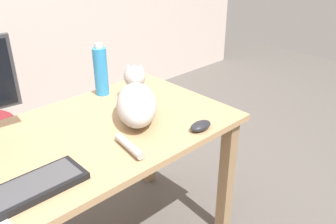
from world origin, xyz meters
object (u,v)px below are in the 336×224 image
object	(u,v)px
keyboard	(19,194)
water_bottle	(101,71)
computer_mouse	(201,126)
cat	(136,101)

from	to	relation	value
keyboard	water_bottle	bearing A→B (deg)	37.20
water_bottle	computer_mouse	bearing A→B (deg)	-81.62
keyboard	computer_mouse	distance (m)	0.76
keyboard	computer_mouse	xyz separation A→B (m)	(0.75, -0.11, 0.00)
cat	water_bottle	size ratio (longest dim) A/B	1.83
cat	water_bottle	bearing A→B (deg)	84.12
cat	computer_mouse	xyz separation A→B (m)	(0.12, -0.28, -0.06)
computer_mouse	keyboard	bearing A→B (deg)	171.93
cat	computer_mouse	distance (m)	0.32
cat	water_bottle	xyz separation A→B (m)	(0.03, 0.33, 0.05)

